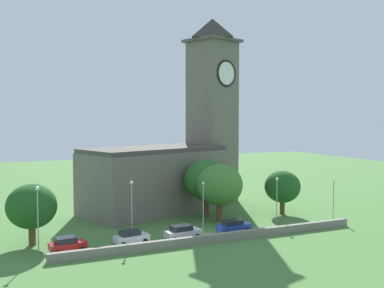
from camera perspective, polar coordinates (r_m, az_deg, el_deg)
ground_plane at (r=73.92m, az=-3.20°, el=-8.74°), size 200.00×200.00×0.00m
church at (r=78.09m, az=-1.82°, el=-0.94°), size 30.77×18.49×33.36m
quay_barrier at (r=57.97m, az=3.29°, el=-11.63°), size 41.09×0.70×1.03m
car_red at (r=55.59m, az=-15.36°, el=-12.02°), size 4.29×2.58×1.75m
car_white at (r=57.42m, az=-7.63°, el=-11.45°), size 4.41×2.45×1.70m
car_silver at (r=59.14m, az=-1.21°, el=-10.95°), size 4.75×2.60×1.76m
car_blue at (r=62.39m, az=5.22°, el=-10.20°), size 4.76×2.25×1.76m
streetlamp_west_end at (r=55.14m, az=-18.76°, el=-7.75°), size 0.44×0.44×7.67m
streetlamp_west_mid at (r=58.74m, az=-7.56°, el=-7.03°), size 0.44×0.44×7.47m
streetlamp_central at (r=62.54m, az=1.41°, el=-6.76°), size 0.44×0.44×6.73m
streetlamp_east_mid at (r=68.50m, az=10.59°, el=-5.95°), size 0.44×0.44×6.66m
streetlamp_east_end at (r=73.32m, az=17.32°, el=-5.76°), size 0.44×0.44×5.94m
tree_churchyard at (r=74.42m, az=11.27°, el=-5.27°), size 5.70×5.70×6.99m
tree_by_tower at (r=67.92m, az=3.49°, el=-5.13°), size 6.87×6.87×8.60m
tree_riverside_east at (r=58.80m, az=-19.46°, el=-7.40°), size 6.04×6.04×7.47m
tree_riverside_west at (r=70.82m, az=1.76°, el=-4.54°), size 6.87×6.87×8.89m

